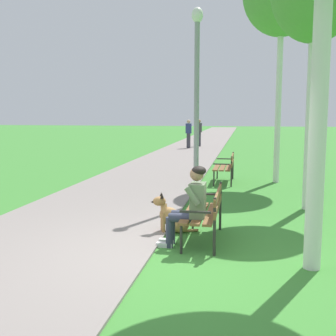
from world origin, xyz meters
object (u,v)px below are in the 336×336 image
object	(u,v)px
park_bench_near	(206,210)
pedestrian_distant	(189,134)
person_seated_on_near_bench	(191,203)
park_bench_mid	(226,165)
dog_shepherd	(173,218)
lamp_post_near	(197,106)
pedestrian_further_distant	(199,133)

from	to	relation	value
park_bench_near	pedestrian_distant	xyz separation A→B (m)	(-2.62, 17.36, 0.33)
person_seated_on_near_bench	pedestrian_distant	distance (m)	17.87
park_bench_mid	dog_shepherd	distance (m)	5.51
person_seated_on_near_bench	dog_shepherd	bearing A→B (deg)	119.35
park_bench_mid	lamp_post_near	distance (m)	3.73
dog_shepherd	lamp_post_near	distance (m)	2.90
dog_shepherd	lamp_post_near	xyz separation A→B (m)	(0.14, 2.17, 1.92)
park_bench_mid	park_bench_near	bearing A→B (deg)	-90.37
park_bench_near	lamp_post_near	distance (m)	3.06
dog_shepherd	pedestrian_further_distant	bearing A→B (deg)	94.90
park_bench_mid	pedestrian_further_distant	bearing A→B (deg)	99.70
dog_shepherd	pedestrian_distant	distance (m)	17.13
park_bench_mid	person_seated_on_near_bench	xyz separation A→B (m)	(-0.24, -6.16, 0.17)
park_bench_near	pedestrian_further_distant	size ratio (longest dim) A/B	0.91
person_seated_on_near_bench	lamp_post_near	xyz separation A→B (m)	(-0.25, 2.86, 1.50)
park_bench_mid	dog_shepherd	bearing A→B (deg)	-96.65
lamp_post_near	pedestrian_further_distant	world-z (taller)	lamp_post_near
park_bench_near	dog_shepherd	bearing A→B (deg)	149.08
park_bench_near	park_bench_mid	world-z (taller)	same
pedestrian_distant	lamp_post_near	bearing A→B (deg)	-81.71
person_seated_on_near_bench	lamp_post_near	world-z (taller)	lamp_post_near
park_bench_mid	pedestrian_further_distant	distance (m)	13.14
park_bench_mid	lamp_post_near	size ratio (longest dim) A/B	0.36
dog_shepherd	pedestrian_distant	size ratio (longest dim) A/B	0.49
park_bench_near	person_seated_on_near_bench	world-z (taller)	person_seated_on_near_bench
park_bench_mid	pedestrian_distant	distance (m)	11.85
park_bench_mid	person_seated_on_near_bench	world-z (taller)	person_seated_on_near_bench
lamp_post_near	pedestrian_further_distant	xyz separation A→B (m)	(-1.71, 16.24, -1.34)
lamp_post_near	park_bench_mid	bearing A→B (deg)	81.38
dog_shepherd	pedestrian_further_distant	size ratio (longest dim) A/B	0.49
lamp_post_near	pedestrian_distant	world-z (taller)	lamp_post_near
person_seated_on_near_bench	pedestrian_further_distant	xyz separation A→B (m)	(-1.97, 19.11, 0.16)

